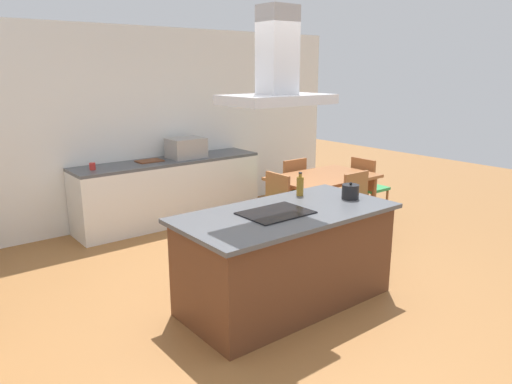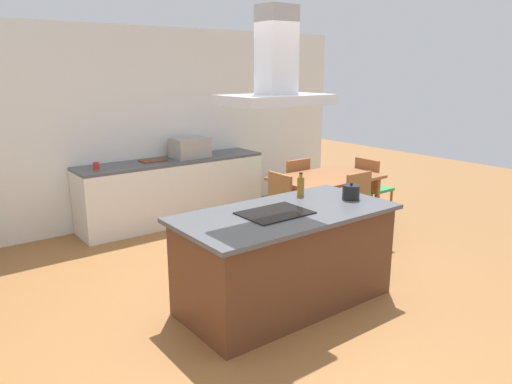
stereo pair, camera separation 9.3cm
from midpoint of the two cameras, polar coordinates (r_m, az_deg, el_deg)
name	(u,v)px [view 1 (the left image)]	position (r m, az deg, el deg)	size (l,w,h in m)	color
ground	(201,255)	(5.78, -7.01, -7.44)	(16.00, 16.00, 0.00)	#936033
wall_back	(131,127)	(6.97, -14.96, 7.43)	(7.20, 0.10, 2.70)	white
kitchen_island	(286,257)	(4.48, 2.99, -7.73)	(2.03, 1.01, 0.90)	#59331E
cooktop	(276,213)	(4.24, 1.72, -2.48)	(0.60, 0.44, 0.01)	black
tea_kettle	(350,192)	(4.79, 10.58, 0.05)	(0.22, 0.17, 0.17)	black
olive_oil_bottle	(300,186)	(4.83, 4.69, 0.74)	(0.07, 0.07, 0.24)	olive
back_counter	(170,191)	(6.96, -10.51, 0.12)	(2.69, 0.62, 0.90)	silver
countertop_microwave	(186,148)	(6.97, -8.65, 5.18)	(0.50, 0.38, 0.28)	#9E9993
coffee_mug_red	(92,166)	(6.42, -19.19, 2.89)	(0.08, 0.08, 0.09)	red
cutting_board	(149,161)	(6.79, -12.89, 3.61)	(0.34, 0.24, 0.02)	brown
dining_table	(323,182)	(6.50, 7.56, 1.19)	(1.40, 0.90, 0.75)	#995B33
chair_facing_back_wall	(290,184)	(7.00, 3.62, 0.91)	(0.42, 0.42, 0.89)	#33934C
chair_facing_island	(362,204)	(6.11, 11.98, -1.39)	(0.42, 0.42, 0.89)	#33934C
chair_at_right_end	(367,184)	(7.20, 12.61, 0.98)	(0.42, 0.42, 0.89)	#33934C
chair_at_left_end	(271,205)	(5.93, 1.32, -1.55)	(0.42, 0.42, 0.89)	#33934C
range_hood	(277,73)	(4.06, 1.85, 13.88)	(0.90, 0.55, 0.78)	#ADADB2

